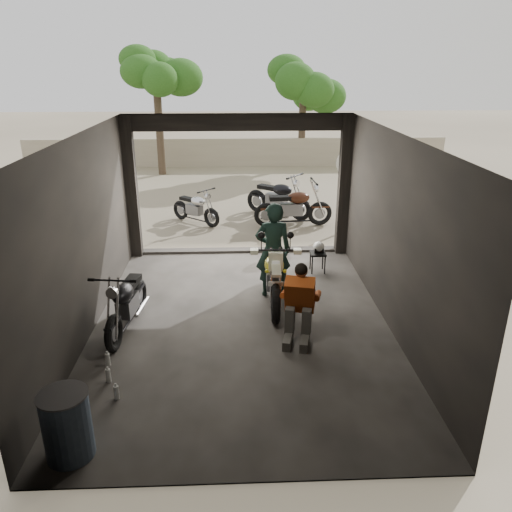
{
  "coord_description": "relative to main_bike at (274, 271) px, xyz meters",
  "views": [
    {
      "loc": [
        -0.08,
        -7.59,
        4.22
      ],
      "look_at": [
        0.27,
        0.6,
        1.03
      ],
      "focal_mm": 35.0,
      "sensor_mm": 36.0,
      "label": 1
    }
  ],
  "objects": [
    {
      "name": "left_bike",
      "position": [
        -2.52,
        -0.87,
        -0.09
      ],
      "size": [
        0.89,
        1.76,
        1.14
      ],
      "primitive_type": null,
      "rotation": [
        0.0,
        0.0,
        -0.12
      ],
      "color": "black",
      "rests_on": "ground"
    },
    {
      "name": "oil_drum",
      "position": [
        -2.61,
        -3.79,
        -0.24
      ],
      "size": [
        0.6,
        0.6,
        0.84
      ],
      "primitive_type": "cylinder",
      "rotation": [
        0.0,
        0.0,
        -0.13
      ],
      "color": "#394B61",
      "rests_on": "ground"
    },
    {
      "name": "boundary_wall",
      "position": [
        -0.61,
        13.21,
        -0.06
      ],
      "size": [
        18.0,
        0.3,
        1.2
      ],
      "primitive_type": "cube",
      "color": "gray",
      "rests_on": "ground"
    },
    {
      "name": "ground",
      "position": [
        -0.61,
        -0.79,
        -0.66
      ],
      "size": [
        80.0,
        80.0,
        0.0
      ],
      "primitive_type": "plane",
      "color": "#7A6D56",
      "rests_on": "ground"
    },
    {
      "name": "tree_left",
      "position": [
        -3.61,
        11.71,
        3.33
      ],
      "size": [
        2.2,
        2.2,
        5.6
      ],
      "color": "#382B1E",
      "rests_on": "ground"
    },
    {
      "name": "outside_bike_a",
      "position": [
        -1.79,
        5.06,
        -0.14
      ],
      "size": [
        1.56,
        1.47,
        1.03
      ],
      "primitive_type": null,
      "rotation": [
        0.0,
        0.0,
        0.86
      ],
      "color": "black",
      "rests_on": "ground"
    },
    {
      "name": "rider",
      "position": [
        0.01,
        0.34,
        0.27
      ],
      "size": [
        0.68,
        0.46,
        1.85
      ],
      "primitive_type": "imported",
      "rotation": [
        0.0,
        0.0,
        3.16
      ],
      "color": "black",
      "rests_on": "ground"
    },
    {
      "name": "tree_right",
      "position": [
        2.19,
        13.21,
        2.9
      ],
      "size": [
        2.2,
        2.2,
        5.0
      ],
      "color": "#382B1E",
      "rests_on": "ground"
    },
    {
      "name": "garage",
      "position": [
        -0.61,
        -0.24,
        0.62
      ],
      "size": [
        7.0,
        7.13,
        3.2
      ],
      "color": "#2D2B28",
      "rests_on": "ground"
    },
    {
      "name": "outside_bike_c",
      "position": [
        0.55,
        5.64,
        -0.02
      ],
      "size": [
        1.97,
        1.79,
        1.28
      ],
      "primitive_type": null,
      "rotation": [
        0.0,
        0.0,
        0.9
      ],
      "color": "black",
      "rests_on": "ground"
    },
    {
      "name": "helmet",
      "position": [
        1.07,
        1.47,
        -0.09
      ],
      "size": [
        0.26,
        0.27,
        0.23
      ],
      "primitive_type": "ellipsoid",
      "rotation": [
        0.0,
        0.0,
        0.06
      ],
      "color": "silver",
      "rests_on": "stool"
    },
    {
      "name": "main_bike",
      "position": [
        0.0,
        0.0,
        0.0
      ],
      "size": [
        0.87,
        2.0,
        1.32
      ],
      "primitive_type": null,
      "rotation": [
        0.0,
        0.0,
        -0.03
      ],
      "color": "beige",
      "rests_on": "ground"
    },
    {
      "name": "outside_bike_b",
      "position": [
        0.89,
        4.68,
        -0.03
      ],
      "size": [
        1.91,
        0.88,
        1.27
      ],
      "primitive_type": null,
      "rotation": [
        0.0,
        0.0,
        1.63
      ],
      "color": "#3F1C0F",
      "rests_on": "ground"
    },
    {
      "name": "stool",
      "position": [
        1.05,
        1.43,
        -0.28
      ],
      "size": [
        0.32,
        0.32,
        0.45
      ],
      "rotation": [
        0.0,
        0.0,
        0.2
      ],
      "color": "black",
      "rests_on": "ground"
    },
    {
      "name": "sign_post",
      "position": [
        2.26,
        4.21,
        0.8
      ],
      "size": [
        0.73,
        0.08,
        2.19
      ],
      "rotation": [
        0.0,
        0.0,
        0.29
      ],
      "color": "black",
      "rests_on": "ground"
    },
    {
      "name": "mechanic",
      "position": [
        0.29,
        -1.36,
        -0.04
      ],
      "size": [
        0.81,
        0.97,
        1.23
      ],
      "primitive_type": null,
      "rotation": [
        0.0,
        0.0,
        -0.23
      ],
      "color": "#C25119",
      "rests_on": "ground"
    }
  ]
}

